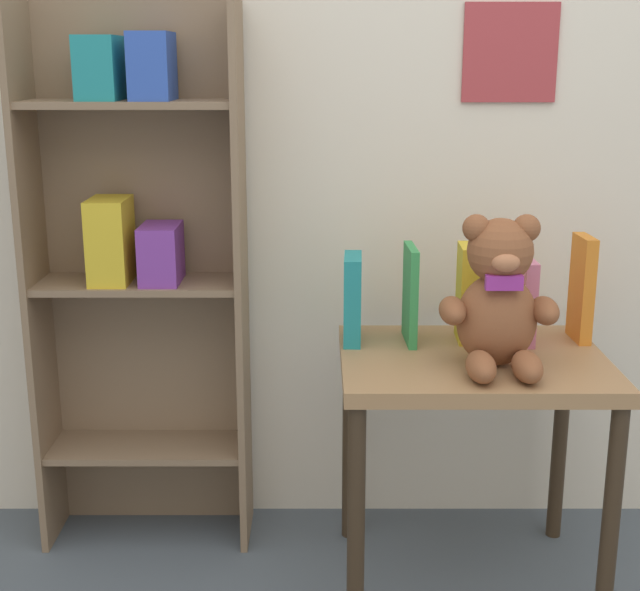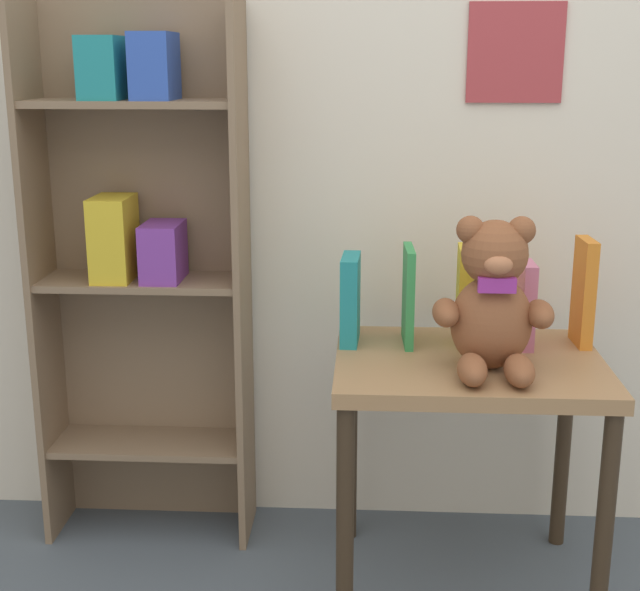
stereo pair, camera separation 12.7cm
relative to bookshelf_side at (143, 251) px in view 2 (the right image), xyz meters
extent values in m
cube|color=silver|center=(0.73, 0.13, 0.46)|extent=(4.80, 0.06, 2.50)
cube|color=#A8383D|center=(0.96, 0.09, 0.50)|extent=(0.24, 0.01, 0.25)
cube|color=#7F664C|center=(-0.27, -0.03, -0.08)|extent=(0.02, 0.22, 1.43)
cube|color=#7F664C|center=(0.27, -0.03, -0.08)|extent=(0.02, 0.22, 1.43)
cube|color=#7F664C|center=(0.00, 0.07, -0.08)|extent=(0.55, 0.02, 1.43)
cube|color=#7F664C|center=(0.00, -0.03, -0.53)|extent=(0.52, 0.20, 0.02)
cube|color=#7F664C|center=(0.00, -0.03, -0.08)|extent=(0.52, 0.20, 0.02)
cube|color=#7F664C|center=(0.00, -0.03, 0.38)|extent=(0.52, 0.20, 0.02)
cube|color=teal|center=(-0.06, -0.04, 0.47)|extent=(0.10, 0.16, 0.15)
cube|color=#2D51B7|center=(0.07, -0.04, 0.47)|extent=(0.10, 0.16, 0.16)
cube|color=gold|center=(-0.06, -0.04, 0.04)|extent=(0.10, 0.16, 0.22)
cube|color=purple|center=(0.07, -0.04, 0.01)|extent=(0.10, 0.16, 0.15)
cube|color=#9E754C|center=(0.84, -0.27, -0.21)|extent=(0.63, 0.50, 0.04)
cylinder|color=#37291A|center=(0.55, -0.48, -0.51)|extent=(0.04, 0.04, 0.56)
cylinder|color=#37291A|center=(1.12, -0.48, -0.51)|extent=(0.04, 0.04, 0.56)
cylinder|color=#37291A|center=(0.55, -0.05, -0.51)|extent=(0.04, 0.04, 0.56)
cylinder|color=#37291A|center=(1.12, -0.05, -0.51)|extent=(0.04, 0.04, 0.56)
ellipsoid|color=brown|center=(0.87, -0.33, -0.08)|extent=(0.18, 0.14, 0.22)
sphere|color=brown|center=(0.87, -0.33, 0.08)|extent=(0.15, 0.15, 0.15)
sphere|color=brown|center=(0.82, -0.33, 0.13)|extent=(0.06, 0.06, 0.06)
sphere|color=brown|center=(0.93, -0.33, 0.13)|extent=(0.06, 0.06, 0.06)
ellipsoid|color=#B56E48|center=(0.87, -0.39, 0.06)|extent=(0.06, 0.04, 0.04)
ellipsoid|color=brown|center=(0.77, -0.35, -0.06)|extent=(0.06, 0.12, 0.06)
ellipsoid|color=brown|center=(0.98, -0.35, -0.06)|extent=(0.06, 0.12, 0.06)
ellipsoid|color=brown|center=(0.82, -0.44, -0.16)|extent=(0.06, 0.13, 0.06)
ellipsoid|color=brown|center=(0.92, -0.44, -0.16)|extent=(0.06, 0.13, 0.06)
cube|color=#992D93|center=(0.87, -0.39, 0.02)|extent=(0.08, 0.02, 0.03)
cube|color=teal|center=(0.55, -0.15, -0.08)|extent=(0.05, 0.14, 0.22)
cube|color=#33934C|center=(0.69, -0.15, -0.07)|extent=(0.03, 0.15, 0.24)
cube|color=gold|center=(0.84, -0.14, -0.07)|extent=(0.05, 0.12, 0.24)
cube|color=#D17093|center=(0.98, -0.17, -0.09)|extent=(0.03, 0.11, 0.21)
cube|color=orange|center=(1.12, -0.14, -0.06)|extent=(0.04, 0.11, 0.26)
camera|label=1|loc=(0.47, -2.27, 0.49)|focal=50.00mm
camera|label=2|loc=(0.60, -2.27, 0.49)|focal=50.00mm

